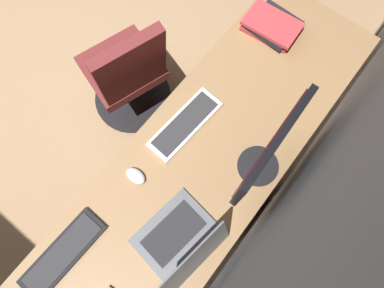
% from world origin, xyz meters
% --- Properties ---
extents(floor_plane, '(5.33, 5.33, 0.00)m').
position_xyz_m(floor_plane, '(0.00, 0.00, 0.00)').
color(floor_plane, '#9E7A56').
extents(wall_back, '(5.04, 0.10, 2.60)m').
position_xyz_m(wall_back, '(0.00, 2.02, 1.30)').
color(wall_back, '#8C939E').
rests_on(wall_back, ground).
extents(desk, '(2.35, 0.70, 0.73)m').
position_xyz_m(desk, '(0.06, 1.60, 0.67)').
color(desk, '#936D47').
rests_on(desk, ground).
extents(drawer_pedestal, '(0.40, 0.51, 0.69)m').
position_xyz_m(drawer_pedestal, '(0.03, 1.62, 0.35)').
color(drawer_pedestal, '#936D47').
rests_on(drawer_pedestal, ground).
extents(monitor_primary, '(0.49, 0.20, 0.45)m').
position_xyz_m(monitor_primary, '(-0.10, 1.82, 0.99)').
color(monitor_primary, black).
rests_on(monitor_primary, desk).
extents(laptop_left, '(0.38, 0.35, 0.24)m').
position_xyz_m(laptop_left, '(0.40, 1.76, 0.79)').
color(laptop_left, '#595B60').
rests_on(laptop_left, desk).
extents(keyboard_main, '(0.43, 0.17, 0.02)m').
position_xyz_m(keyboard_main, '(-0.05, 1.41, 0.74)').
color(keyboard_main, silver).
rests_on(keyboard_main, desk).
extents(keyboard_spare, '(0.42, 0.15, 0.02)m').
position_xyz_m(keyboard_spare, '(0.76, 1.37, 0.74)').
color(keyboard_spare, black).
rests_on(keyboard_spare, desk).
extents(mouse_main, '(0.06, 0.10, 0.03)m').
position_xyz_m(mouse_main, '(0.30, 1.39, 0.75)').
color(mouse_main, silver).
rests_on(mouse_main, desk).
extents(book_stack_near, '(0.24, 0.31, 0.08)m').
position_xyz_m(book_stack_near, '(-0.79, 1.44, 0.77)').
color(book_stack_near, '#B2383D').
rests_on(book_stack_near, desk).
extents(office_chair, '(0.56, 0.60, 0.97)m').
position_xyz_m(office_chair, '(-0.17, 0.87, 0.46)').
color(office_chair, maroon).
rests_on(office_chair, ground).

